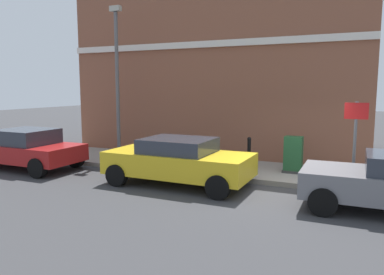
% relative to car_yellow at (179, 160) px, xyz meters
% --- Properties ---
extents(ground, '(80.00, 80.00, 0.00)m').
position_rel_car_yellow_xyz_m(ground, '(0.57, -3.15, -0.73)').
color(ground, '#38383A').
extents(sidewalk, '(2.79, 30.00, 0.15)m').
position_rel_car_yellow_xyz_m(sidewalk, '(2.38, 2.85, -0.65)').
color(sidewalk, gray).
rests_on(sidewalk, ground).
extents(corner_building, '(6.80, 11.97, 7.08)m').
position_rel_car_yellow_xyz_m(corner_building, '(7.12, 0.83, 2.81)').
color(corner_building, brown).
rests_on(corner_building, ground).
extents(car_yellow, '(1.98, 4.22, 1.37)m').
position_rel_car_yellow_xyz_m(car_yellow, '(0.00, 0.00, 0.00)').
color(car_yellow, gold).
rests_on(car_yellow, ground).
extents(car_red, '(1.95, 3.98, 1.39)m').
position_rel_car_yellow_xyz_m(car_red, '(-0.24, 5.81, -0.01)').
color(car_red, maroon).
rests_on(car_red, ground).
extents(utility_cabinet, '(0.46, 0.61, 1.15)m').
position_rel_car_yellow_xyz_m(utility_cabinet, '(2.36, -2.86, -0.05)').
color(utility_cabinet, '#1E4C28').
rests_on(utility_cabinet, sidewalk).
extents(bollard_near_cabinet, '(0.14, 0.14, 1.04)m').
position_rel_car_yellow_xyz_m(bollard_near_cabinet, '(2.46, -1.40, -0.02)').
color(bollard_near_cabinet, black).
rests_on(bollard_near_cabinet, sidewalk).
extents(street_sign, '(0.08, 0.60, 2.30)m').
position_rel_car_yellow_xyz_m(street_sign, '(1.37, -4.62, 0.93)').
color(street_sign, '#59595B').
rests_on(street_sign, sidewalk).
extents(lamppost, '(0.20, 0.44, 5.72)m').
position_rel_car_yellow_xyz_m(lamppost, '(2.55, 3.91, 2.57)').
color(lamppost, '#59595B').
rests_on(lamppost, sidewalk).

